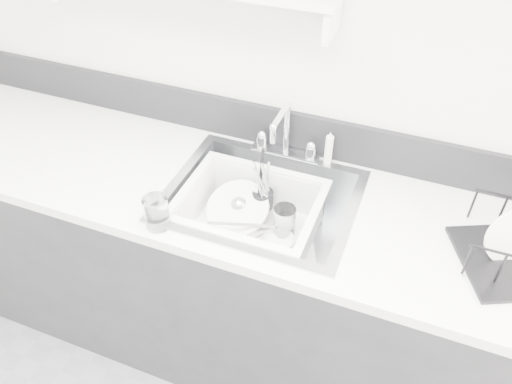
% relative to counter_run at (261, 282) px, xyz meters
% --- Properties ---
extents(room_shell, '(3.50, 3.00, 2.60)m').
position_rel_counter_run_xyz_m(room_shell, '(0.00, -0.80, 1.22)').
color(room_shell, silver).
rests_on(room_shell, ground).
extents(counter_run, '(3.20, 0.62, 0.92)m').
position_rel_counter_run_xyz_m(counter_run, '(0.00, 0.00, 0.00)').
color(counter_run, black).
rests_on(counter_run, ground).
extents(backsplash, '(3.20, 0.02, 0.16)m').
position_rel_counter_run_xyz_m(backsplash, '(0.00, 0.30, 0.54)').
color(backsplash, black).
rests_on(backsplash, counter_run).
extents(sink, '(0.64, 0.52, 0.20)m').
position_rel_counter_run_xyz_m(sink, '(0.00, 0.00, 0.37)').
color(sink, silver).
rests_on(sink, counter_run).
extents(faucet, '(0.26, 0.18, 0.23)m').
position_rel_counter_run_xyz_m(faucet, '(0.00, 0.25, 0.52)').
color(faucet, silver).
rests_on(faucet, counter_run).
extents(side_sprayer, '(0.03, 0.03, 0.14)m').
position_rel_counter_run_xyz_m(side_sprayer, '(0.16, 0.25, 0.53)').
color(side_sprayer, silver).
rests_on(side_sprayer, counter_run).
extents(wash_tub, '(0.59, 0.54, 0.18)m').
position_rel_counter_run_xyz_m(wash_tub, '(-0.03, -0.04, 0.38)').
color(wash_tub, silver).
rests_on(wash_tub, sink).
extents(plate_stack, '(0.28, 0.27, 0.11)m').
position_rel_counter_run_xyz_m(plate_stack, '(-0.08, 0.01, 0.34)').
color(plate_stack, white).
rests_on(plate_stack, wash_tub).
extents(utensil_cup, '(0.08, 0.08, 0.26)m').
position_rel_counter_run_xyz_m(utensil_cup, '(-0.03, 0.08, 0.36)').
color(utensil_cup, black).
rests_on(utensil_cup, wash_tub).
extents(ladle, '(0.21, 0.28, 0.08)m').
position_rel_counter_run_xyz_m(ladle, '(-0.06, -0.03, 0.34)').
color(ladle, silver).
rests_on(ladle, wash_tub).
extents(tumbler_in_tub, '(0.10, 0.10, 0.11)m').
position_rel_counter_run_xyz_m(tumbler_in_tub, '(0.08, 0.01, 0.36)').
color(tumbler_in_tub, white).
rests_on(tumbler_in_tub, wash_tub).
extents(tumbler_counter, '(0.10, 0.10, 0.11)m').
position_rel_counter_run_xyz_m(tumbler_counter, '(-0.25, -0.25, 0.52)').
color(tumbler_counter, white).
rests_on(tumbler_counter, counter_run).
extents(bowl_small, '(0.14, 0.14, 0.03)m').
position_rel_counter_run_xyz_m(bowl_small, '(0.08, -0.05, 0.32)').
color(bowl_small, white).
rests_on(bowl_small, wash_tub).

